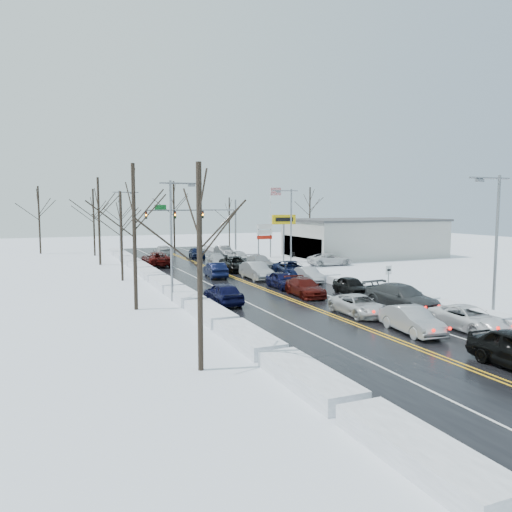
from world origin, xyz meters
name	(u,v)px	position (x,y,z in m)	size (l,w,h in m)	color
ground	(256,286)	(0.00, 0.00, 0.00)	(160.00, 160.00, 0.00)	white
road_surface	(248,283)	(0.00, 2.00, 0.01)	(14.00, 84.00, 0.01)	black
snow_bank_left	(167,288)	(-7.60, 2.00, 0.00)	(1.77, 72.00, 0.69)	white
snow_bank_right	(319,278)	(7.60, 2.00, 0.00)	(1.77, 72.00, 0.69)	white
traffic_signal_mast	(202,217)	(3.45, 27.99, 5.48)	(13.28, 0.39, 8.00)	slate
tires_plus_sign	(284,223)	(10.50, 15.99, 4.99)	(3.20, 0.34, 6.00)	slate
used_vehicles_sign	(265,234)	(10.50, 22.00, 3.32)	(2.20, 0.22, 4.65)	slate
speed_limit_sign	(388,275)	(8.20, -8.00, 1.63)	(0.55, 0.09, 2.35)	slate
flagpole	(271,213)	(15.17, 30.00, 5.93)	(1.87, 1.20, 10.00)	silver
dealership_building	(364,238)	(23.98, 18.00, 2.66)	(20.40, 12.40, 5.30)	#ABACA7
streetlight_se	(494,236)	(8.30, -18.00, 5.31)	(3.20, 0.25, 9.00)	slate
streetlight_ne	(290,222)	(8.30, 10.00, 5.31)	(3.20, 0.25, 9.00)	slate
streetlight_sw	(174,231)	(-8.30, -4.00, 5.31)	(3.20, 0.25, 9.00)	slate
streetlight_nw	(121,220)	(-8.30, 24.00, 5.31)	(3.20, 0.25, 9.00)	slate
tree_left_a	(199,226)	(-11.00, -20.00, 6.29)	(3.60, 3.60, 9.00)	#2D231C
tree_left_b	(134,208)	(-11.50, -6.00, 6.99)	(4.00, 4.00, 10.00)	#2D231C
tree_left_c	(121,218)	(-10.50, 8.00, 5.94)	(3.40, 3.40, 8.50)	#2D231C
tree_left_d	(98,204)	(-11.20, 22.00, 7.33)	(4.20, 4.20, 10.50)	#2D231C
tree_left_e	(93,209)	(-10.80, 34.00, 6.64)	(3.80, 3.80, 9.50)	#2D231C
tree_far_a	(39,207)	(-18.00, 40.00, 6.99)	(4.00, 4.00, 10.00)	#2D231C
tree_far_b	(121,211)	(-6.00, 41.00, 6.29)	(3.60, 3.60, 9.00)	#2D231C
tree_far_c	(174,202)	(2.00, 39.00, 7.68)	(4.40, 4.40, 11.00)	#2D231C
tree_far_d	(229,213)	(12.00, 40.50, 5.94)	(3.40, 3.40, 8.50)	#2D231C
tree_far_e	(310,204)	(28.00, 41.00, 7.33)	(4.20, 4.20, 10.50)	#2D231C
queued_car_1	(411,333)	(1.76, -18.49, 0.00)	(1.58, 4.53, 1.49)	#A0A2A8
queued_car_2	(358,315)	(1.66, -13.45, 0.00)	(2.20, 4.77, 1.33)	silver
queued_car_3	(305,296)	(1.69, -6.01, 0.00)	(1.97, 4.86, 1.41)	#430C09
queued_car_4	(282,288)	(1.66, -1.91, 0.00)	(1.69, 4.21, 1.43)	black
queued_car_5	(256,279)	(1.65, 3.84, 0.00)	(1.78, 5.09, 1.68)	gray
queued_car_6	(236,271)	(1.91, 10.22, 0.00)	(2.64, 5.72, 1.59)	black
queued_car_7	(218,265)	(1.73, 16.04, 0.00)	(1.87, 4.60, 1.34)	#ADB0B6
queued_car_8	(197,258)	(1.61, 24.62, 0.00)	(1.81, 4.50, 1.53)	black
queued_car_10	(468,330)	(5.23, -19.24, 0.00)	(2.31, 5.01, 1.39)	white
queued_car_11	(402,309)	(5.45, -13.08, 0.00)	(2.41, 5.93, 1.72)	#383A3C
queued_car_12	(351,295)	(5.40, -6.93, 0.00)	(1.71, 4.25, 1.45)	black
queued_car_13	(308,282)	(5.42, 0.22, 0.00)	(1.47, 4.20, 1.39)	#A7A9AF
queued_car_14	(291,277)	(5.44, 3.81, 0.00)	(2.66, 5.76, 1.60)	black
queued_car_15	(260,269)	(5.06, 10.93, 0.00)	(2.15, 5.29, 1.53)	gray
queued_car_16	(239,262)	(5.33, 18.16, 0.00)	(1.74, 4.34, 1.48)	#BDBDBF
queued_car_17	(224,257)	(5.37, 24.31, 0.00)	(1.70, 4.86, 1.60)	#424447
oncoming_car_0	(215,277)	(-1.66, 6.53, 0.00)	(1.61, 4.63, 1.53)	black
oncoming_car_1	(157,266)	(-5.17, 18.18, 0.00)	(2.81, 6.09, 1.69)	#430B09
oncoming_car_2	(163,256)	(-1.94, 29.53, 0.00)	(2.11, 5.19, 1.51)	#BABABC
oncoming_car_3	(223,304)	(-5.34, -6.53, 0.00)	(1.91, 4.75, 1.62)	black
parked_car_0	(330,265)	(14.08, 10.72, 0.00)	(2.45, 5.32, 1.48)	silver
parked_car_1	(333,261)	(16.86, 14.55, 0.00)	(2.04, 5.03, 1.46)	#414346
parked_car_2	(294,257)	(14.81, 21.55, 0.00)	(1.62, 4.03, 1.37)	black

